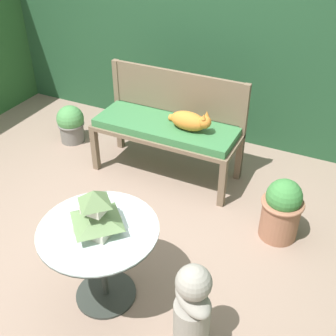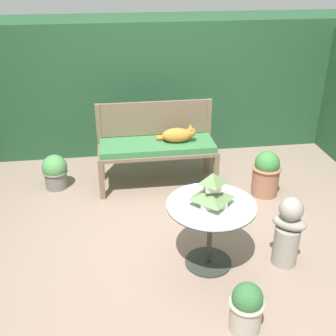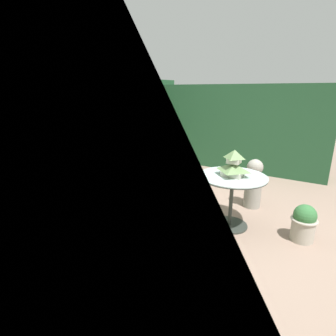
{
  "view_description": "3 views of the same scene",
  "coord_description": "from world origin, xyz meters",
  "px_view_note": "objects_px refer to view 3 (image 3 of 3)",
  "views": [
    {
      "loc": [
        1.53,
        -2.2,
        2.48
      ],
      "look_at": [
        0.35,
        0.22,
        0.63
      ],
      "focal_mm": 45.0,
      "sensor_mm": 36.0,
      "label": 1
    },
    {
      "loc": [
        -0.56,
        -3.63,
        2.57
      ],
      "look_at": [
        0.0,
        0.3,
        0.56
      ],
      "focal_mm": 45.0,
      "sensor_mm": 36.0,
      "label": 2
    },
    {
      "loc": [
        -2.59,
        -1.47,
        1.6
      ],
      "look_at": [
        -0.05,
        0.09,
        0.71
      ],
      "focal_mm": 28.0,
      "sensor_mm": 36.0,
      "label": 3
    }
  ],
  "objects_px": {
    "garden_bench": "(115,173)",
    "pagoda_birdhouse": "(234,165)",
    "cat": "(127,157)",
    "patio_table": "(232,187)",
    "garden_bust": "(253,184)",
    "potted_plant_table_near": "(183,170)",
    "potted_plant_patio_mid": "(304,223)",
    "potted_plant_bench_right": "(27,227)"
  },
  "relations": [
    {
      "from": "pagoda_birdhouse",
      "to": "garden_bust",
      "type": "xyz_separation_m",
      "value": [
        0.7,
        -0.09,
        -0.43
      ]
    },
    {
      "from": "pagoda_birdhouse",
      "to": "patio_table",
      "type": "bearing_deg",
      "value": -63.43
    },
    {
      "from": "potted_plant_patio_mid",
      "to": "potted_plant_bench_right",
      "type": "bearing_deg",
      "value": 123.59
    },
    {
      "from": "patio_table",
      "to": "potted_plant_table_near",
      "type": "distance_m",
      "value": 1.52
    },
    {
      "from": "garden_bust",
      "to": "potted_plant_bench_right",
      "type": "distance_m",
      "value": 2.85
    },
    {
      "from": "patio_table",
      "to": "pagoda_birdhouse",
      "type": "xyz_separation_m",
      "value": [
        -0.0,
        0.0,
        0.26
      ]
    },
    {
      "from": "garden_bench",
      "to": "patio_table",
      "type": "bearing_deg",
      "value": -79.55
    },
    {
      "from": "patio_table",
      "to": "potted_plant_table_near",
      "type": "relative_size",
      "value": 1.42
    },
    {
      "from": "garden_bust",
      "to": "potted_plant_patio_mid",
      "type": "height_order",
      "value": "garden_bust"
    },
    {
      "from": "patio_table",
      "to": "pagoda_birdhouse",
      "type": "distance_m",
      "value": 0.26
    },
    {
      "from": "garden_bench",
      "to": "cat",
      "type": "relative_size",
      "value": 3.1
    },
    {
      "from": "cat",
      "to": "pagoda_birdhouse",
      "type": "distance_m",
      "value": 1.56
    },
    {
      "from": "garden_bench",
      "to": "garden_bust",
      "type": "xyz_separation_m",
      "value": [
        0.99,
        -1.65,
        -0.15
      ]
    },
    {
      "from": "pagoda_birdhouse",
      "to": "potted_plant_patio_mid",
      "type": "relative_size",
      "value": 0.73
    },
    {
      "from": "potted_plant_table_near",
      "to": "potted_plant_bench_right",
      "type": "height_order",
      "value": "potted_plant_table_near"
    },
    {
      "from": "cat",
      "to": "potted_plant_bench_right",
      "type": "bearing_deg",
      "value": 179.22
    },
    {
      "from": "patio_table",
      "to": "garden_bust",
      "type": "height_order",
      "value": "garden_bust"
    },
    {
      "from": "cat",
      "to": "pagoda_birdhouse",
      "type": "relative_size",
      "value": 1.49
    },
    {
      "from": "patio_table",
      "to": "garden_bust",
      "type": "relative_size",
      "value": 1.14
    },
    {
      "from": "garden_bust",
      "to": "potted_plant_table_near",
      "type": "xyz_separation_m",
      "value": [
        0.25,
        1.25,
        -0.07
      ]
    },
    {
      "from": "garden_bust",
      "to": "potted_plant_patio_mid",
      "type": "bearing_deg",
      "value": -93.99
    },
    {
      "from": "patio_table",
      "to": "garden_bust",
      "type": "xyz_separation_m",
      "value": [
        0.7,
        -0.09,
        -0.17
      ]
    },
    {
      "from": "garden_bench",
      "to": "potted_plant_table_near",
      "type": "bearing_deg",
      "value": -17.96
    },
    {
      "from": "cat",
      "to": "potted_plant_bench_right",
      "type": "height_order",
      "value": "cat"
    },
    {
      "from": "cat",
      "to": "pagoda_birdhouse",
      "type": "bearing_deg",
      "value": -84.77
    },
    {
      "from": "pagoda_birdhouse",
      "to": "potted_plant_bench_right",
      "type": "relative_size",
      "value": 0.71
    },
    {
      "from": "pagoda_birdhouse",
      "to": "garden_bust",
      "type": "height_order",
      "value": "pagoda_birdhouse"
    },
    {
      "from": "garden_bench",
      "to": "potted_plant_patio_mid",
      "type": "bearing_deg",
      "value": -80.53
    },
    {
      "from": "garden_bench",
      "to": "potted_plant_table_near",
      "type": "distance_m",
      "value": 1.33
    },
    {
      "from": "patio_table",
      "to": "garden_bust",
      "type": "distance_m",
      "value": 0.73
    },
    {
      "from": "garden_bench",
      "to": "potted_plant_table_near",
      "type": "height_order",
      "value": "garden_bench"
    },
    {
      "from": "cat",
      "to": "potted_plant_bench_right",
      "type": "relative_size",
      "value": 1.07
    },
    {
      "from": "potted_plant_table_near",
      "to": "potted_plant_patio_mid",
      "type": "xyz_separation_m",
      "value": [
        -0.85,
        -1.95,
        -0.06
      ]
    },
    {
      "from": "garden_bench",
      "to": "pagoda_birdhouse",
      "type": "relative_size",
      "value": 4.62
    },
    {
      "from": "patio_table",
      "to": "potted_plant_patio_mid",
      "type": "bearing_deg",
      "value": -82.49
    },
    {
      "from": "potted_plant_patio_mid",
      "to": "garden_bust",
      "type": "bearing_deg",
      "value": 49.53
    },
    {
      "from": "cat",
      "to": "garden_bench",
      "type": "bearing_deg",
      "value": -178.49
    },
    {
      "from": "cat",
      "to": "patio_table",
      "type": "height_order",
      "value": "cat"
    },
    {
      "from": "potted_plant_bench_right",
      "to": "potted_plant_patio_mid",
      "type": "bearing_deg",
      "value": -56.41
    },
    {
      "from": "potted_plant_table_near",
      "to": "potted_plant_bench_right",
      "type": "xyz_separation_m",
      "value": [
        -2.49,
        0.51,
        -0.06
      ]
    },
    {
      "from": "garden_bench",
      "to": "pagoda_birdhouse",
      "type": "xyz_separation_m",
      "value": [
        0.29,
        -1.56,
        0.28
      ]
    },
    {
      "from": "garden_bench",
      "to": "potted_plant_bench_right",
      "type": "xyz_separation_m",
      "value": [
        -1.24,
        0.11,
        -0.27
      ]
    }
  ]
}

